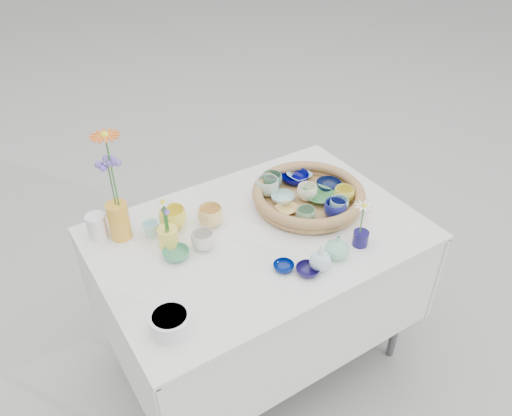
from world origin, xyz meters
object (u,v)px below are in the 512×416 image
wicker_tray (308,196)px  bud_vase_seafoam (337,247)px  display_table (258,354)px  tall_vase_yellow (119,221)px

wicker_tray → bud_vase_seafoam: bearing=-109.5°
display_table → wicker_tray: (0.28, 0.05, 0.80)m
display_table → wicker_tray: size_ratio=2.66×
display_table → bud_vase_seafoam: bud_vase_seafoam is taller
display_table → wicker_tray: wicker_tray is taller
bud_vase_seafoam → tall_vase_yellow: tall_vase_yellow is taller
display_table → bud_vase_seafoam: 0.87m
bud_vase_seafoam → display_table: bearing=120.9°
wicker_tray → display_table: bearing=-169.9°
wicker_tray → tall_vase_yellow: bearing=164.1°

